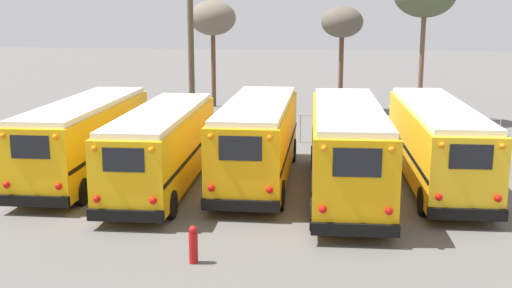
# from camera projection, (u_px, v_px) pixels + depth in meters

# --- Properties ---
(ground_plane) EXTENTS (160.00, 160.00, 0.00)m
(ground_plane) POSITION_uv_depth(u_px,v_px,m) (256.00, 185.00, 24.52)
(ground_plane) COLOR #5B5956
(school_bus_0) EXTENTS (2.65, 9.81, 3.06)m
(school_bus_0) POSITION_uv_depth(u_px,v_px,m) (86.00, 137.00, 25.22)
(school_bus_0) COLOR #EAAA0F
(school_bus_0) RESTS_ON ground
(school_bus_1) EXTENTS (2.69, 9.80, 2.97)m
(school_bus_1) POSITION_uv_depth(u_px,v_px,m) (162.00, 146.00, 23.77)
(school_bus_1) COLOR #EAAA0F
(school_bus_1) RESTS_ON ground
(school_bus_2) EXTENTS (2.68, 9.76, 3.16)m
(school_bus_2) POSITION_uv_depth(u_px,v_px,m) (258.00, 138.00, 24.63)
(school_bus_2) COLOR #E5A00C
(school_bus_2) RESTS_ON ground
(school_bus_3) EXTENTS (2.91, 10.44, 3.27)m
(school_bus_3) POSITION_uv_depth(u_px,v_px,m) (347.00, 147.00, 22.78)
(school_bus_3) COLOR #E5A00C
(school_bus_3) RESTS_ON ground
(school_bus_4) EXTENTS (2.81, 10.94, 3.06)m
(school_bus_4) POSITION_uv_depth(u_px,v_px,m) (436.00, 141.00, 24.43)
(school_bus_4) COLOR yellow
(school_bus_4) RESTS_ON ground
(utility_pole) EXTENTS (1.80, 0.35, 9.19)m
(utility_pole) POSITION_uv_depth(u_px,v_px,m) (191.00, 42.00, 36.69)
(utility_pole) COLOR brown
(utility_pole) RESTS_ON ground
(bare_tree_0) EXTENTS (2.65, 2.65, 6.74)m
(bare_tree_0) POSITION_uv_depth(u_px,v_px,m) (342.00, 23.00, 40.53)
(bare_tree_0) COLOR brown
(bare_tree_0) RESTS_ON ground
(bare_tree_1) EXTENTS (3.08, 3.08, 7.12)m
(bare_tree_1) POSITION_uv_depth(u_px,v_px,m) (213.00, 19.00, 42.75)
(bare_tree_1) COLOR brown
(bare_tree_1) RESTS_ON ground
(fence_line) EXTENTS (21.65, 0.06, 1.42)m
(fence_line) POSITION_uv_depth(u_px,v_px,m) (276.00, 123.00, 32.10)
(fence_line) COLOR #939399
(fence_line) RESTS_ON ground
(fire_hydrant) EXTENTS (0.24, 0.24, 1.03)m
(fire_hydrant) POSITION_uv_depth(u_px,v_px,m) (193.00, 244.00, 16.94)
(fire_hydrant) COLOR #B21414
(fire_hydrant) RESTS_ON ground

